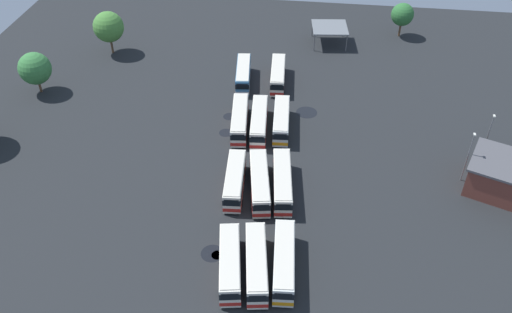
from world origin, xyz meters
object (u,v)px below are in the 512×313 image
object	(u,v)px
bus_row1_slot0	(240,119)
bus_row0_slot0	(243,74)
bus_row1_slot1	(259,121)
bus_row2_slot1	(260,182)
bus_row3_slot1	(256,264)
maintenance_shelter	(330,28)
tree_south_edge	(402,15)
tree_north_edge	(35,68)
lamp_post_near_entrance	(468,156)
bus_row0_slot2	(278,75)
tree_east_edge	(108,27)
bus_row3_slot0	(230,264)
bus_row2_slot2	(282,182)
depot_building	(504,176)
bus_row1_slot2	(281,120)
bus_row3_slot2	(284,261)
lamp_post_by_building	(488,135)
bus_row2_slot0	(235,180)

from	to	relation	value
bus_row1_slot0	bus_row0_slot0	bearing A→B (deg)	-173.48
bus_row1_slot1	bus_row2_slot1	xyz separation A→B (m)	(15.10, 2.07, 0.00)
bus_row3_slot1	maintenance_shelter	bearing A→B (deg)	173.76
tree_south_edge	tree_north_edge	distance (m)	74.53
bus_row3_slot1	lamp_post_near_entrance	world-z (taller)	lamp_post_near_entrance
bus_row0_slot0	bus_row2_slot1	distance (m)	30.76
bus_row1_slot1	tree_north_edge	distance (m)	42.23
bus_row0_slot2	tree_east_edge	distance (m)	36.07
bus_row3_slot0	maintenance_shelter	distance (m)	64.39
bus_row2_slot2	bus_row3_slot1	size ratio (longest dim) A/B	1.05
bus_row1_slot0	depot_building	world-z (taller)	depot_building
bus_row1_slot1	tree_east_edge	xyz separation A→B (m)	(-23.01, -33.55, 3.92)
bus_row0_slot0	tree_south_edge	xyz separation A→B (m)	(-23.92, 30.59, 3.12)
bus_row1_slot2	depot_building	distance (m)	34.96
bus_row1_slot2	bus_row3_slot2	world-z (taller)	same
bus_row2_slot1	bus_row1_slot1	bearing A→B (deg)	-172.19
bus_row1_slot0	tree_north_edge	world-z (taller)	tree_north_edge
bus_row3_slot0	tree_east_edge	size ratio (longest dim) A/B	1.25
bus_row0_slot0	bus_row3_slot2	world-z (taller)	same
tree_east_edge	bus_row2_slot2	bearing A→B (deg)	46.00
bus_row1_slot2	bus_row2_slot1	bearing A→B (deg)	-5.58
bus_row3_slot1	bus_row3_slot2	distance (m)	3.43
bus_row1_slot0	bus_row2_slot1	bearing A→B (deg)	19.33
bus_row2_slot2	bus_row1_slot2	bearing A→B (deg)	-173.80
depot_building	lamp_post_by_building	size ratio (longest dim) A/B	1.55
bus_row0_slot2	bus_row2_slot2	size ratio (longest dim) A/B	0.93
lamp_post_near_entrance	tree_north_edge	bearing A→B (deg)	-101.65
tree_south_edge	tree_east_edge	bearing A→B (deg)	-75.09
lamp_post_near_entrance	tree_north_edge	xyz separation A→B (m)	(-15.09, -73.18, 0.16)
lamp_post_near_entrance	tree_east_edge	distance (m)	72.35
depot_building	bus_row2_slot0	bearing A→B (deg)	-82.20
tree_east_edge	depot_building	bearing A→B (deg)	64.98
bus_row1_slot2	maintenance_shelter	distance (m)	33.05
bus_row0_slot2	depot_building	size ratio (longest dim) A/B	0.90
bus_row3_slot0	bus_row2_slot1	bearing A→B (deg)	173.83
lamp_post_by_building	bus_row3_slot2	bearing A→B (deg)	-46.87
bus_row3_slot2	tree_east_edge	distance (m)	66.20
tree_north_edge	bus_row1_slot2	bearing A→B (deg)	82.72
bus_row0_slot0	bus_row1_slot0	distance (m)	14.81
bus_row3_slot2	tree_north_edge	world-z (taller)	tree_north_edge
bus_row1_slot2	lamp_post_by_building	world-z (taller)	lamp_post_by_building
tree_east_edge	tree_north_edge	bearing A→B (deg)	-26.15
bus_row3_slot2	tree_south_edge	bearing A→B (deg)	164.63
bus_row1_slot1	bus_row2_slot0	xyz separation A→B (m)	(15.13, -1.54, -0.00)
lamp_post_near_entrance	tree_east_edge	size ratio (longest dim) A/B	0.97
bus_row1_slot1	bus_row3_slot2	world-z (taller)	same
bus_row2_slot1	maintenance_shelter	bearing A→B (deg)	170.05
bus_row3_slot1	lamp_post_by_building	distance (m)	42.40
lamp_post_near_entrance	bus_row0_slot2	bearing A→B (deg)	-128.65
bus_row3_slot0	lamp_post_near_entrance	size ratio (longest dim) A/B	1.29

